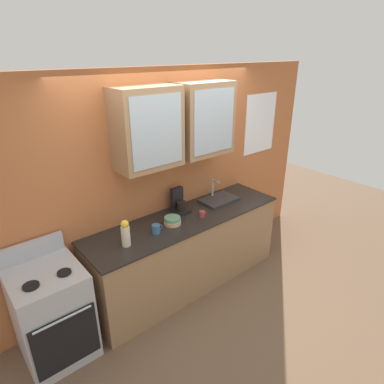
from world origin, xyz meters
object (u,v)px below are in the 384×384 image
(cup_near_bowls, at_px, (156,229))
(stove_range, at_px, (53,313))
(cup_near_sink, at_px, (202,214))
(sink_faucet, at_px, (219,199))
(vase, at_px, (126,233))
(coffee_maker, at_px, (179,203))
(bowl_stack, at_px, (172,221))

(cup_near_bowls, bearing_deg, stove_range, 176.77)
(cup_near_sink, bearing_deg, sink_faucet, 23.49)
(vase, relative_size, cup_near_sink, 2.81)
(stove_range, relative_size, cup_near_sink, 11.05)
(stove_range, bearing_deg, vase, -5.27)
(stove_range, height_order, cup_near_bowls, stove_range)
(sink_faucet, bearing_deg, vase, -173.47)
(sink_faucet, relative_size, cup_near_bowls, 3.76)
(coffee_maker, bearing_deg, cup_near_sink, -70.03)
(sink_faucet, relative_size, cup_near_sink, 4.75)
(sink_faucet, distance_m, cup_near_bowls, 1.08)
(bowl_stack, relative_size, cup_near_sink, 1.92)
(stove_range, xyz_separation_m, cup_near_bowls, (1.14, -0.06, 0.50))
(stove_range, relative_size, bowl_stack, 5.77)
(cup_near_bowls, xyz_separation_m, coffee_maker, (0.50, 0.25, 0.06))
(stove_range, height_order, cup_near_sink, stove_range)
(vase, bearing_deg, coffee_maker, 16.80)
(bowl_stack, distance_m, cup_near_sink, 0.37)
(stove_range, xyz_separation_m, sink_faucet, (2.21, 0.09, 0.48))
(cup_near_bowls, bearing_deg, sink_faucet, 8.33)
(sink_faucet, bearing_deg, cup_near_sink, -156.51)
(cup_near_sink, height_order, cup_near_bowls, cup_near_bowls)
(stove_range, height_order, bowl_stack, stove_range)
(vase, height_order, coffee_maker, coffee_maker)
(vase, bearing_deg, cup_near_sink, -2.18)
(cup_near_sink, distance_m, coffee_maker, 0.32)
(sink_faucet, xyz_separation_m, vase, (-1.43, -0.16, 0.12))
(cup_near_sink, bearing_deg, vase, 177.82)
(bowl_stack, distance_m, vase, 0.62)
(cup_near_bowls, bearing_deg, cup_near_sink, -4.17)
(sink_faucet, relative_size, vase, 1.69)
(vase, xyz_separation_m, coffee_maker, (0.86, 0.26, -0.03))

